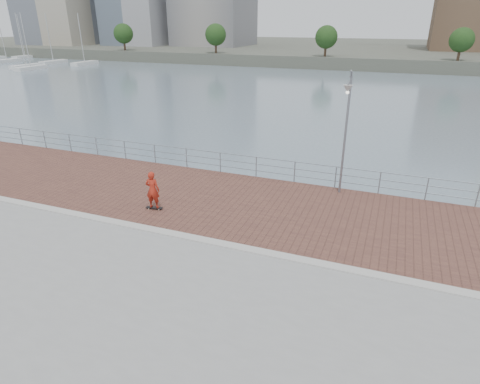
% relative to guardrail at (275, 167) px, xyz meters
% --- Properties ---
extents(water, '(400.00, 400.00, 0.00)m').
position_rel_guardrail_xyz_m(water, '(-0.00, -7.00, -2.69)').
color(water, slate).
rests_on(water, ground).
extents(seawall, '(40.00, 24.00, 2.00)m').
position_rel_guardrail_xyz_m(seawall, '(-0.00, -12.00, -1.69)').
color(seawall, gray).
rests_on(seawall, ground).
extents(brick_lane, '(40.00, 6.80, 0.02)m').
position_rel_guardrail_xyz_m(brick_lane, '(-0.00, -3.40, -0.68)').
color(brick_lane, brown).
rests_on(brick_lane, seawall).
extents(curb, '(40.00, 0.40, 0.06)m').
position_rel_guardrail_xyz_m(curb, '(-0.00, -7.00, -0.66)').
color(curb, '#B7B5AD').
rests_on(curb, seawall).
extents(far_shore, '(320.00, 95.00, 2.50)m').
position_rel_guardrail_xyz_m(far_shore, '(-0.00, 115.50, -1.44)').
color(far_shore, '#4C5142').
rests_on(far_shore, ground).
extents(guardrail, '(39.06, 0.06, 1.13)m').
position_rel_guardrail_xyz_m(guardrail, '(0.00, 0.00, 0.00)').
color(guardrail, '#8C9EA8').
rests_on(guardrail, brick_lane).
extents(street_lamp, '(0.40, 1.16, 5.45)m').
position_rel_guardrail_xyz_m(street_lamp, '(3.38, -0.90, 3.18)').
color(street_lamp, gray).
rests_on(street_lamp, brick_lane).
extents(skateboard, '(0.76, 0.30, 0.08)m').
position_rel_guardrail_xyz_m(skateboard, '(-3.89, -5.34, -0.61)').
color(skateboard, black).
rests_on(skateboard, brick_lane).
extents(skateboarder, '(0.66, 0.49, 1.66)m').
position_rel_guardrail_xyz_m(skateboarder, '(-3.89, -5.34, 0.24)').
color(skateboarder, '#AA2616').
rests_on(skateboarder, skateboard).
extents(shoreline_trees, '(109.43, 4.77, 6.36)m').
position_rel_guardrail_xyz_m(shoreline_trees, '(-14.15, 70.00, 3.59)').
color(shoreline_trees, '#473323').
rests_on(shoreline_trees, far_shore).
extents(marina, '(33.33, 27.12, 10.91)m').
position_rel_guardrail_xyz_m(marina, '(-79.77, 54.51, -2.20)').
color(marina, silver).
rests_on(marina, water).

